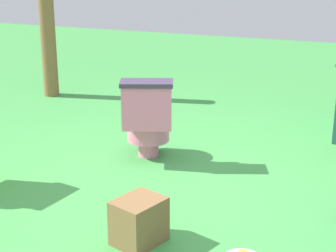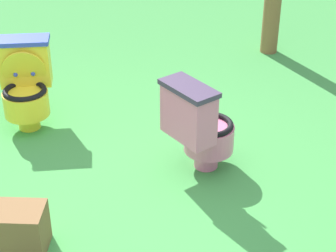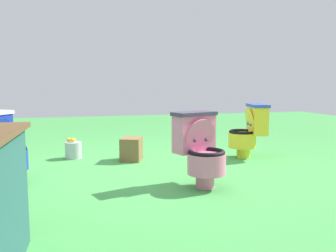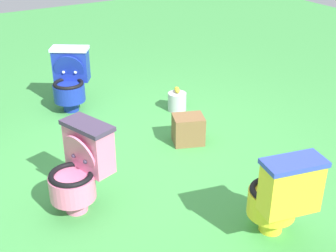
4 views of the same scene
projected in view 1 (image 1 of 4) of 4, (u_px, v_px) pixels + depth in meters
The scene contains 4 objects.
ground at pixel (167, 201), 4.18m from camera, with size 14.00×14.00×0.00m, color #429947.
toilet_pink at pixel (148, 118), 4.85m from camera, with size 0.54×0.60×0.73m.
wooden_post at pixel (47, 24), 6.64m from camera, with size 0.18×0.18×1.73m, color brown.
small_crate at pixel (139, 221), 3.58m from camera, with size 0.31×0.25×0.30m, color brown.
Camera 1 is at (1.28, -3.56, 1.87)m, focal length 60.70 mm.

